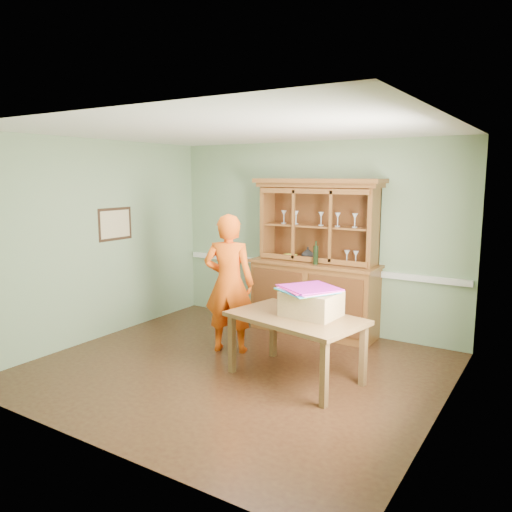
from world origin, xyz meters
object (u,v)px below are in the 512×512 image
Objects in this scene: person at (229,283)px; cardboard_box at (311,304)px; china_hutch at (315,280)px; dining_table at (296,323)px.

cardboard_box is at bearing 147.17° from person.
person is at bearing -114.68° from china_hutch.
person reaches higher than dining_table.
dining_table is at bearing -143.61° from cardboard_box.
dining_table is 1.21m from person.
cardboard_box is (0.68, -1.52, 0.08)m from china_hutch.
dining_table is 0.89× the size of person.
china_hutch reaches higher than dining_table.
cardboard_box is at bearing 47.63° from dining_table.
dining_table is at bearing -71.30° from china_hutch.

